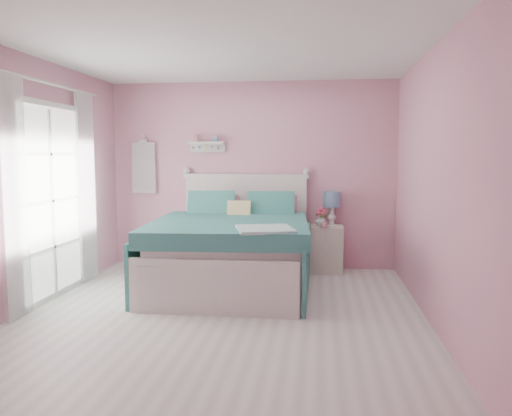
% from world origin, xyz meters
% --- Properties ---
extents(floor, '(4.50, 4.50, 0.00)m').
position_xyz_m(floor, '(0.00, 0.00, 0.00)').
color(floor, beige).
rests_on(floor, ground).
extents(room_shell, '(4.50, 4.50, 4.50)m').
position_xyz_m(room_shell, '(0.00, 0.00, 1.58)').
color(room_shell, pink).
rests_on(room_shell, floor).
extents(bed, '(1.91, 2.33, 1.32)m').
position_xyz_m(bed, '(-0.07, 1.11, 0.43)').
color(bed, silver).
rests_on(bed, floor).
extents(nightstand, '(0.43, 0.43, 0.63)m').
position_xyz_m(nightstand, '(1.06, 2.02, 0.32)').
color(nightstand, beige).
rests_on(nightstand, floor).
extents(table_lamp, '(0.23, 0.23, 0.46)m').
position_xyz_m(table_lamp, '(1.12, 2.11, 0.95)').
color(table_lamp, white).
rests_on(table_lamp, nightstand).
extents(vase, '(0.19, 0.19, 0.15)m').
position_xyz_m(vase, '(0.98, 2.01, 0.70)').
color(vase, silver).
rests_on(vase, nightstand).
extents(teacup, '(0.10, 0.10, 0.07)m').
position_xyz_m(teacup, '(1.02, 1.84, 0.67)').
color(teacup, pink).
rests_on(teacup, nightstand).
extents(roses, '(0.14, 0.11, 0.12)m').
position_xyz_m(roses, '(0.97, 2.01, 0.82)').
color(roses, '#C2425D').
rests_on(roses, vase).
extents(wall_shelf, '(0.50, 0.15, 0.25)m').
position_xyz_m(wall_shelf, '(-0.63, 2.19, 1.73)').
color(wall_shelf, silver).
rests_on(wall_shelf, room_shell).
extents(hanging_dress, '(0.34, 0.03, 0.72)m').
position_xyz_m(hanging_dress, '(-1.55, 2.18, 1.40)').
color(hanging_dress, white).
rests_on(hanging_dress, room_shell).
extents(french_door, '(0.04, 1.32, 2.16)m').
position_xyz_m(french_door, '(-1.97, 0.40, 1.07)').
color(french_door, silver).
rests_on(french_door, floor).
extents(curtain_near, '(0.04, 0.40, 2.32)m').
position_xyz_m(curtain_near, '(-1.92, -0.34, 1.18)').
color(curtain_near, white).
rests_on(curtain_near, floor).
extents(curtain_far, '(0.04, 0.40, 2.32)m').
position_xyz_m(curtain_far, '(-1.92, 1.14, 1.18)').
color(curtain_far, white).
rests_on(curtain_far, floor).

